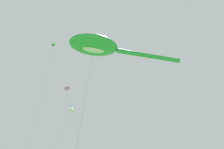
% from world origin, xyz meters
% --- Properties ---
extents(big_show_kite, '(11.21, 9.21, 16.86)m').
position_xyz_m(big_show_kite, '(4.73, 12.85, 16.14)').
color(big_show_kite, green).
rests_on(big_show_kite, ground).
extents(small_kite_box_yellow, '(3.61, 4.06, 15.35)m').
position_xyz_m(small_kite_box_yellow, '(12.79, 24.51, 14.82)').
color(small_kite_box_yellow, white).
rests_on(small_kite_box_yellow, ground).
extents(small_kite_tiny_distant, '(2.58, 4.35, 14.25)m').
position_xyz_m(small_kite_tiny_distant, '(6.82, 19.22, 13.93)').
color(small_kite_tiny_distant, pink).
rests_on(small_kite_tiny_distant, ground).
extents(small_kite_bird_shape, '(1.51, 4.08, 23.09)m').
position_xyz_m(small_kite_bird_shape, '(6.83, 23.74, 22.11)').
color(small_kite_bird_shape, green).
rests_on(small_kite_bird_shape, ground).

